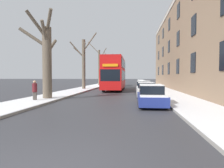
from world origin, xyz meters
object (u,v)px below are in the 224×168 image
double_decker_bus (115,72)px  oncoming_van (117,80)px  parked_car_0 (151,96)px  parked_car_2 (143,87)px  bare_tree_left_0 (46,58)px  bare_tree_left_1 (84,62)px  parked_car_1 (146,90)px  bare_tree_left_2 (99,66)px  pedestrian_left_sidewalk (35,90)px  bare_tree_left_3 (107,68)px

double_decker_bus → oncoming_van: 12.49m
parked_car_0 → oncoming_van: oncoming_van is taller
double_decker_bus → parked_car_2: (3.89, -4.14, -1.90)m
bare_tree_left_0 → bare_tree_left_1: bare_tree_left_1 is taller
parked_car_0 → parked_car_1: size_ratio=0.97×
bare_tree_left_1 → parked_car_0: bearing=-61.0°
bare_tree_left_2 → oncoming_van: size_ratio=1.66×
double_decker_bus → pedestrian_left_sidewalk: bearing=-108.9°
bare_tree_left_1 → pedestrian_left_sidewalk: bearing=-90.6°
bare_tree_left_3 → oncoming_van: 15.35m
pedestrian_left_sidewalk → bare_tree_left_0: bearing=90.5°
bare_tree_left_2 → oncoming_van: bearing=-13.6°
bare_tree_left_2 → double_decker_bus: 14.22m
bare_tree_left_3 → pedestrian_left_sidewalk: (-0.18, -40.84, -3.56)m
oncoming_van → bare_tree_left_3: bearing=105.2°
bare_tree_left_3 → pedestrian_left_sidewalk: 41.00m
parked_car_2 → pedestrian_left_sidewalk: bearing=-131.5°
parked_car_1 → oncoming_van: oncoming_van is taller
bare_tree_left_0 → parked_car_0: (8.38, -2.43, -2.82)m
double_decker_bus → bare_tree_left_0: bearing=-109.7°
parked_car_1 → parked_car_2: size_ratio=0.98×
bare_tree_left_0 → bare_tree_left_1: (-0.15, 12.93, 0.57)m
parked_car_0 → oncoming_van: bearing=99.5°
parked_car_2 → pedestrian_left_sidewalk: size_ratio=2.66×
bare_tree_left_1 → parked_car_1: bare_tree_left_1 is taller
parked_car_0 → pedestrian_left_sidewalk: size_ratio=2.53×
bare_tree_left_0 → parked_car_0: bare_tree_left_0 is taller
parked_car_0 → parked_car_1: (0.00, 5.64, -0.00)m
bare_tree_left_1 → oncoming_van: (3.96, 12.01, -2.76)m
bare_tree_left_0 → bare_tree_left_2: bare_tree_left_2 is taller
parked_car_0 → bare_tree_left_1: bearing=119.0°
parked_car_0 → parked_car_1: 5.64m
double_decker_bus → parked_car_2: bearing=-46.8°
bare_tree_left_1 → parked_car_2: bearing=-28.0°
parked_car_0 → pedestrian_left_sidewalk: bearing=173.3°
bare_tree_left_3 → parked_car_1: 37.40m
parked_car_2 → oncoming_van: 17.17m
bare_tree_left_0 → double_decker_bus: size_ratio=0.67×
bare_tree_left_3 → parked_car_0: size_ratio=2.18×
bare_tree_left_3 → oncoming_van: size_ratio=1.61×
bare_tree_left_1 → pedestrian_left_sidewalk: (-0.16, -14.35, -3.14)m
bare_tree_left_2 → bare_tree_left_1: bearing=-90.1°
bare_tree_left_3 → parked_car_1: (8.50, -36.22, -3.81)m
parked_car_0 → pedestrian_left_sidewalk: pedestrian_left_sidewalk is taller
bare_tree_left_3 → double_decker_bus: size_ratio=0.84×
bare_tree_left_0 → bare_tree_left_3: size_ratio=0.80×
bare_tree_left_1 → bare_tree_left_2: size_ratio=0.90×
bare_tree_left_1 → parked_car_2: 10.23m
double_decker_bus → parked_car_0: double_decker_bus is taller
bare_tree_left_3 → parked_car_2: 32.40m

